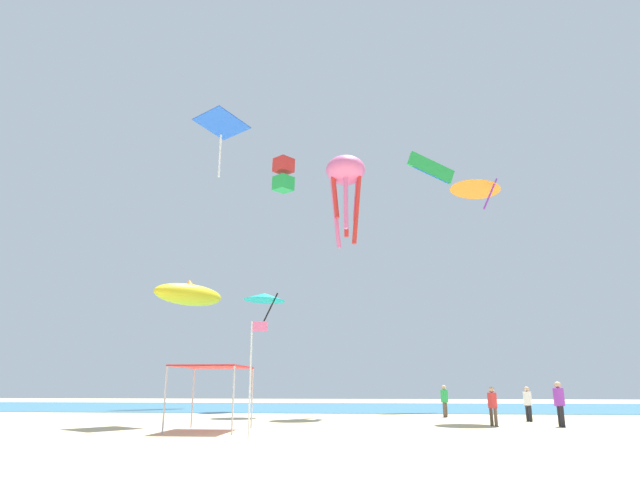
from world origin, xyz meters
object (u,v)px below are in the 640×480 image
kite_box_red (283,174)px  kite_delta_teal (265,297)px  kite_octopus_pink (346,175)px  kite_diamond_blue (221,126)px  person_leftmost (444,398)px  canopy_tent (213,369)px  kite_parafoil_green (431,168)px  person_rightmost (559,400)px  banner_flag (252,367)px  kite_inflatable_yellow (189,294)px  person_near_tent (492,403)px  person_central (528,401)px  kite_delta_orange (475,186)px

kite_box_red → kite_delta_teal: bearing=-136.8°
kite_box_red → kite_delta_teal: (0.61, -9.89, -12.17)m
kite_octopus_pink → kite_diamond_blue: kite_diamond_blue is taller
person_leftmost → kite_delta_teal: bearing=116.2°
canopy_tent → kite_parafoil_green: 28.99m
person_rightmost → banner_flag: 14.02m
kite_box_red → kite_diamond_blue: bearing=-145.9°
canopy_tent → person_leftmost: size_ratio=1.90×
kite_octopus_pink → kite_inflatable_yellow: bearing=113.7°
kite_delta_teal → kite_inflatable_yellow: bearing=8.3°
kite_diamond_blue → person_leftmost: bearing=55.4°
person_near_tent → kite_octopus_pink: 17.84m
canopy_tent → person_rightmost: 15.14m
person_near_tent → kite_parafoil_green: 24.81m
banner_flag → person_central: bearing=40.0°
person_central → kite_diamond_blue: size_ratio=0.47×
canopy_tent → person_near_tent: 12.41m
person_near_tent → kite_delta_teal: bearing=-145.3°
canopy_tent → kite_diamond_blue: (-1.97, 5.95, 14.07)m
kite_diamond_blue → kite_parafoil_green: bearing=80.8°
person_near_tent → person_leftmost: person_leftmost is taller
person_near_tent → kite_box_red: (-12.41, 16.67, 18.21)m
kite_inflatable_yellow → kite_diamond_blue: (6.44, -14.74, 7.43)m
person_rightmost → kite_delta_teal: 17.23m
kite_inflatable_yellow → kite_diamond_blue: 17.72m
kite_delta_teal → person_near_tent: bearing=-150.7°
person_near_tent → kite_delta_orange: size_ratio=0.44×
person_near_tent → person_central: (2.52, 3.62, 0.00)m
person_leftmost → kite_octopus_pink: kite_octopus_pink is taller
canopy_tent → kite_inflatable_yellow: size_ratio=0.58×
kite_parafoil_green → kite_diamond_blue: bearing=-154.3°
kite_octopus_pink → kite_delta_teal: size_ratio=1.77×
canopy_tent → banner_flag: 3.70m
person_leftmost → kite_diamond_blue: 20.46m
person_central → kite_delta_teal: 15.86m
person_leftmost → kite_parafoil_green: kite_parafoil_green is taller
kite_box_red → kite_diamond_blue: 14.62m
person_leftmost → person_rightmost: 8.23m
person_leftmost → kite_box_red: bearing=74.1°
person_leftmost → banner_flag: (-8.35, -13.60, 1.33)m
kite_delta_orange → kite_diamond_blue: (-14.70, -1.87, 3.51)m
kite_diamond_blue → kite_parafoil_green: (13.85, 14.34, 2.87)m
person_central → kite_box_red: bearing=35.2°
person_leftmost → kite_delta_orange: 12.42m
banner_flag → kite_delta_orange: bearing=45.8°
kite_delta_teal → kite_octopus_pink: bearing=-107.2°
kite_inflatable_yellow → kite_parafoil_green: size_ratio=1.42×
person_leftmost → person_rightmost: person_rightmost is taller
banner_flag → kite_delta_teal: 14.26m
kite_parafoil_green → person_leftmost: bearing=-117.7°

